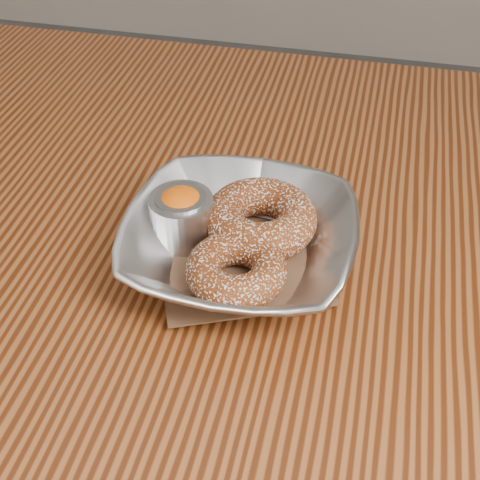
% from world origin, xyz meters
% --- Properties ---
extents(table, '(1.20, 0.80, 0.75)m').
position_xyz_m(table, '(0.00, 0.00, 0.65)').
color(table, brown).
rests_on(table, ground_plane).
extents(serving_bowl, '(0.21, 0.21, 0.05)m').
position_xyz_m(serving_bowl, '(-0.00, -0.04, 0.78)').
color(serving_bowl, '#B2B5B9').
rests_on(serving_bowl, table).
extents(parchment, '(0.19, 0.19, 0.00)m').
position_xyz_m(parchment, '(-0.00, -0.04, 0.76)').
color(parchment, brown).
rests_on(parchment, table).
extents(donut_back, '(0.13, 0.13, 0.04)m').
position_xyz_m(donut_back, '(0.01, 0.00, 0.78)').
color(donut_back, maroon).
rests_on(donut_back, parchment).
extents(donut_front, '(0.09, 0.09, 0.03)m').
position_xyz_m(donut_front, '(0.00, -0.07, 0.78)').
color(donut_front, maroon).
rests_on(donut_front, parchment).
extents(ramekin, '(0.06, 0.06, 0.05)m').
position_xyz_m(ramekin, '(-0.06, -0.02, 0.79)').
color(ramekin, '#B2B5B9').
rests_on(ramekin, table).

